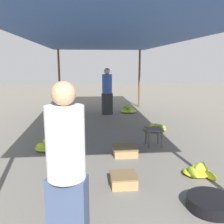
{
  "coord_description": "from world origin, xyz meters",
  "views": [
    {
      "loc": [
        -0.47,
        -1.4,
        1.76
      ],
      "look_at": [
        0.0,
        3.47,
        0.79
      ],
      "focal_mm": 40.0,
      "sensor_mm": 36.0,
      "label": 1
    }
  ],
  "objects_px": {
    "banana_pile_left_0": "(48,147)",
    "crate_mid": "(123,180)",
    "banana_pile_left_1": "(75,115)",
    "shopper_walking_mid": "(107,91)",
    "vendor_foreground": "(66,168)",
    "basin_black": "(211,203)",
    "banana_pile_right_1": "(128,110)",
    "crate_near": "(125,151)",
    "stool": "(154,132)",
    "banana_pile_right_0": "(199,171)",
    "banana_pile_right_2": "(156,128)"
  },
  "relations": [
    {
      "from": "banana_pile_left_0",
      "to": "crate_mid",
      "type": "bearing_deg",
      "value": -50.93
    },
    {
      "from": "banana_pile_left_1",
      "to": "shopper_walking_mid",
      "type": "distance_m",
      "value": 1.35
    },
    {
      "from": "vendor_foreground",
      "to": "crate_mid",
      "type": "bearing_deg",
      "value": 60.46
    },
    {
      "from": "basin_black",
      "to": "banana_pile_right_1",
      "type": "relative_size",
      "value": 0.92
    },
    {
      "from": "banana_pile_left_0",
      "to": "crate_near",
      "type": "bearing_deg",
      "value": -15.46
    },
    {
      "from": "banana_pile_right_1",
      "to": "shopper_walking_mid",
      "type": "relative_size",
      "value": 0.4
    },
    {
      "from": "stool",
      "to": "banana_pile_right_0",
      "type": "distance_m",
      "value": 1.55
    },
    {
      "from": "basin_black",
      "to": "crate_mid",
      "type": "relative_size",
      "value": 1.52
    },
    {
      "from": "stool",
      "to": "banana_pile_left_0",
      "type": "height_order",
      "value": "stool"
    },
    {
      "from": "vendor_foreground",
      "to": "banana_pile_right_2",
      "type": "xyz_separation_m",
      "value": [
        1.96,
        4.1,
        -0.76
      ]
    },
    {
      "from": "banana_pile_right_0",
      "to": "vendor_foreground",
      "type": "bearing_deg",
      "value": -143.67
    },
    {
      "from": "basin_black",
      "to": "banana_pile_right_2",
      "type": "distance_m",
      "value": 3.58
    },
    {
      "from": "crate_near",
      "to": "crate_mid",
      "type": "distance_m",
      "value": 1.22
    },
    {
      "from": "crate_mid",
      "to": "shopper_walking_mid",
      "type": "distance_m",
      "value": 5.16
    },
    {
      "from": "basin_black",
      "to": "banana_pile_left_1",
      "type": "xyz_separation_m",
      "value": [
        -1.89,
        5.43,
        0.01
      ]
    },
    {
      "from": "banana_pile_right_2",
      "to": "banana_pile_left_0",
      "type": "bearing_deg",
      "value": -154.16
    },
    {
      "from": "banana_pile_right_1",
      "to": "stool",
      "type": "bearing_deg",
      "value": -90.84
    },
    {
      "from": "stool",
      "to": "shopper_walking_mid",
      "type": "relative_size",
      "value": 0.25
    },
    {
      "from": "banana_pile_right_2",
      "to": "basin_black",
      "type": "bearing_deg",
      "value": -94.6
    },
    {
      "from": "banana_pile_right_2",
      "to": "crate_near",
      "type": "relative_size",
      "value": 1.38
    },
    {
      "from": "banana_pile_right_1",
      "to": "shopper_walking_mid",
      "type": "distance_m",
      "value": 1.11
    },
    {
      "from": "banana_pile_right_1",
      "to": "crate_near",
      "type": "distance_m",
      "value": 4.24
    },
    {
      "from": "banana_pile_right_1",
      "to": "banana_pile_right_2",
      "type": "xyz_separation_m",
      "value": [
        0.32,
        -2.51,
        -0.0
      ]
    },
    {
      "from": "banana_pile_right_0",
      "to": "crate_near",
      "type": "relative_size",
      "value": 1.08
    },
    {
      "from": "banana_pile_right_0",
      "to": "crate_mid",
      "type": "bearing_deg",
      "value": -171.42
    },
    {
      "from": "banana_pile_right_1",
      "to": "crate_mid",
      "type": "relative_size",
      "value": 1.64
    },
    {
      "from": "banana_pile_right_0",
      "to": "shopper_walking_mid",
      "type": "xyz_separation_m",
      "value": [
        -1.06,
        4.92,
        0.74
      ]
    },
    {
      "from": "banana_pile_right_1",
      "to": "basin_black",
      "type": "bearing_deg",
      "value": -89.68
    },
    {
      "from": "basin_black",
      "to": "banana_pile_left_0",
      "type": "relative_size",
      "value": 1.07
    },
    {
      "from": "vendor_foreground",
      "to": "shopper_walking_mid",
      "type": "height_order",
      "value": "vendor_foreground"
    },
    {
      "from": "basin_black",
      "to": "banana_pile_left_0",
      "type": "height_order",
      "value": "banana_pile_left_0"
    },
    {
      "from": "crate_mid",
      "to": "shopper_walking_mid",
      "type": "relative_size",
      "value": 0.24
    },
    {
      "from": "crate_near",
      "to": "banana_pile_right_1",
      "type": "bearing_deg",
      "value": 79.86
    },
    {
      "from": "banana_pile_left_0",
      "to": "crate_near",
      "type": "distance_m",
      "value": 1.57
    },
    {
      "from": "stool",
      "to": "banana_pile_right_0",
      "type": "height_order",
      "value": "stool"
    },
    {
      "from": "banana_pile_right_2",
      "to": "shopper_walking_mid",
      "type": "height_order",
      "value": "shopper_walking_mid"
    },
    {
      "from": "basin_black",
      "to": "banana_pile_left_1",
      "type": "relative_size",
      "value": 1.02
    },
    {
      "from": "crate_near",
      "to": "shopper_walking_mid",
      "type": "distance_m",
      "value": 3.97
    },
    {
      "from": "banana_pile_left_1",
      "to": "banana_pile_right_2",
      "type": "bearing_deg",
      "value": -40.49
    },
    {
      "from": "crate_mid",
      "to": "banana_pile_right_1",
      "type": "bearing_deg",
      "value": 80.05
    },
    {
      "from": "banana_pile_right_0",
      "to": "stool",
      "type": "bearing_deg",
      "value": 102.56
    },
    {
      "from": "basin_black",
      "to": "banana_pile_left_0",
      "type": "xyz_separation_m",
      "value": [
        -2.29,
        2.31,
        -0.0
      ]
    },
    {
      "from": "stool",
      "to": "banana_pile_left_1",
      "type": "xyz_separation_m",
      "value": [
        -1.81,
        3.06,
        -0.23
      ]
    },
    {
      "from": "crate_near",
      "to": "crate_mid",
      "type": "height_order",
      "value": "crate_mid"
    },
    {
      "from": "banana_pile_right_0",
      "to": "banana_pile_right_2",
      "type": "relative_size",
      "value": 0.78
    },
    {
      "from": "banana_pile_right_0",
      "to": "crate_mid",
      "type": "relative_size",
      "value": 1.29
    },
    {
      "from": "banana_pile_left_1",
      "to": "vendor_foreground",
      "type": "bearing_deg",
      "value": -87.86
    },
    {
      "from": "banana_pile_left_0",
      "to": "banana_pile_right_2",
      "type": "bearing_deg",
      "value": 25.84
    },
    {
      "from": "vendor_foreground",
      "to": "banana_pile_left_0",
      "type": "xyz_separation_m",
      "value": [
        -0.62,
        2.85,
        -0.76
      ]
    },
    {
      "from": "basin_black",
      "to": "crate_mid",
      "type": "xyz_separation_m",
      "value": [
        -0.98,
        0.69,
        0.01
      ]
    }
  ]
}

